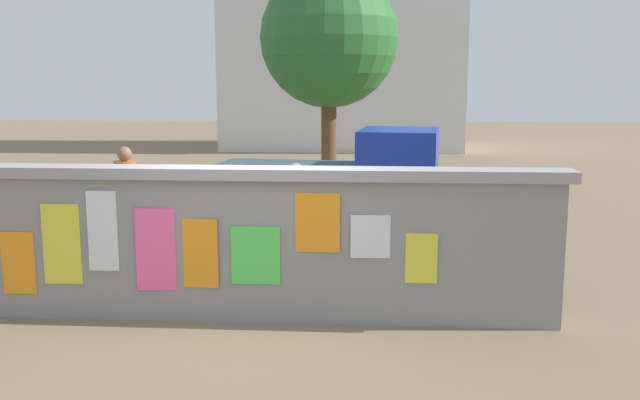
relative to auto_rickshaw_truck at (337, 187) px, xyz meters
The scene contains 9 objects.
ground 4.24m from the auto_rickshaw_truck, 99.61° to the left, with size 60.00×60.00×0.00m, color #7A664C.
poster_wall 3.97m from the auto_rickshaw_truck, 100.13° to the right, with size 6.71×0.42×1.69m.
auto_rickshaw_truck is the anchor object (origin of this frame).
motorcycle 3.42m from the auto_rickshaw_truck, 130.61° to the right, with size 1.90×0.56×0.87m.
bicycle_far 3.27m from the auto_rickshaw_truck, 57.91° to the right, with size 1.71×0.44×0.95m.
person_walking 3.32m from the auto_rickshaw_truck, 164.42° to the right, with size 0.48×0.48×1.62m.
person_bystander 2.85m from the auto_rickshaw_truck, 97.70° to the right, with size 0.47×0.47×1.62m.
tree_roadside 7.15m from the auto_rickshaw_truck, 94.50° to the left, with size 3.45×3.45×5.36m.
building_background 17.02m from the auto_rickshaw_truck, 91.90° to the left, with size 9.28×5.33×7.78m.
Camera 1 is at (1.21, -7.46, 2.62)m, focal length 39.80 mm.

